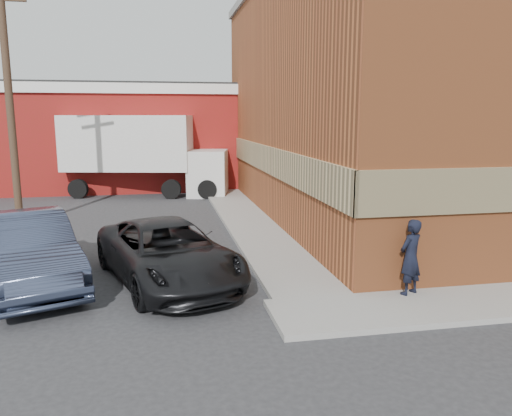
{
  "coord_description": "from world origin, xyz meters",
  "views": [
    {
      "loc": [
        -2.54,
        -9.7,
        3.9
      ],
      "look_at": [
        -0.3,
        1.82,
        1.74
      ],
      "focal_mm": 35.0,
      "sensor_mm": 36.0,
      "label": 1
    }
  ],
  "objects": [
    {
      "name": "ground",
      "position": [
        0.0,
        0.0,
        0.0
      ],
      "size": [
        90.0,
        90.0,
        0.0
      ],
      "primitive_type": "plane",
      "color": "#28282B",
      "rests_on": "ground"
    },
    {
      "name": "brick_building",
      "position": [
        8.5,
        9.0,
        4.68
      ],
      "size": [
        14.25,
        18.25,
        9.36
      ],
      "color": "#A9552B",
      "rests_on": "ground"
    },
    {
      "name": "sidewalk_west",
      "position": [
        0.6,
        9.0,
        0.06
      ],
      "size": [
        1.8,
        18.0,
        0.12
      ],
      "primitive_type": "cube",
      "color": "gray",
      "rests_on": "ground"
    },
    {
      "name": "warehouse",
      "position": [
        -6.0,
        20.0,
        2.81
      ],
      "size": [
        16.3,
        8.3,
        5.6
      ],
      "color": "maroon",
      "rests_on": "ground"
    },
    {
      "name": "utility_pole",
      "position": [
        -7.5,
        9.0,
        4.75
      ],
      "size": [
        2.0,
        0.26,
        9.0
      ],
      "color": "#453122",
      "rests_on": "ground"
    },
    {
      "name": "man",
      "position": [
        2.66,
        -0.25,
        0.94
      ],
      "size": [
        0.71,
        0.63,
        1.65
      ],
      "primitive_type": "imported",
      "rotation": [
        0.0,
        0.0,
        3.63
      ],
      "color": "black",
      "rests_on": "sidewalk_south"
    },
    {
      "name": "sedan",
      "position": [
        -5.6,
        2.23,
        0.85
      ],
      "size": [
        3.47,
        5.45,
        1.69
      ],
      "primitive_type": "imported",
      "rotation": [
        0.0,
        0.0,
        0.35
      ],
      "color": "#313A52",
      "rests_on": "ground"
    },
    {
      "name": "suv_a",
      "position": [
        -2.42,
        1.9,
        0.72
      ],
      "size": [
        3.87,
        5.69,
        1.45
      ],
      "primitive_type": "imported",
      "rotation": [
        0.0,
        0.0,
        0.31
      ],
      "color": "black",
      "rests_on": "ground"
    },
    {
      "name": "box_truck",
      "position": [
        -3.25,
        15.59,
        2.27
      ],
      "size": [
        8.31,
        4.01,
        3.94
      ],
      "rotation": [
        0.0,
        0.0,
        -0.21
      ],
      "color": "silver",
      "rests_on": "ground"
    }
  ]
}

